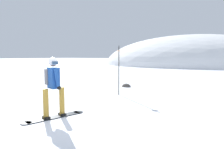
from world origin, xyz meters
The scene contains 5 objects.
ground_plane centered at (0.00, 0.00, 0.00)m, with size 300.00×300.00×0.00m, color white.
ridge_peak_main centered at (-3.94, 40.51, 0.00)m, with size 36.50×32.85×12.12m.
snowboarder_main centered at (-0.12, 0.05, 0.92)m, with size 0.74×1.77×1.71m.
piste_marker_near centered at (-0.22, 3.90, 1.26)m, with size 0.20×0.20×2.24m.
rock_dark centered at (-1.05, 6.21, 0.00)m, with size 0.52×0.44×0.36m.
Camera 1 is at (4.23, -3.78, 1.74)m, focal length 31.96 mm.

